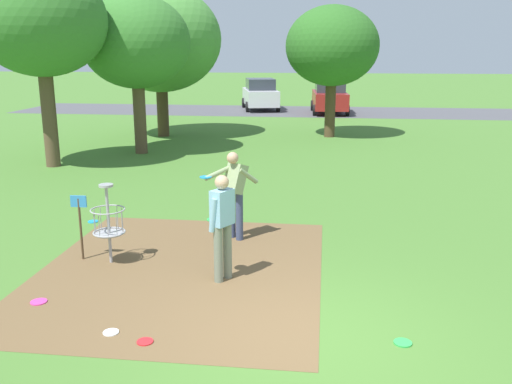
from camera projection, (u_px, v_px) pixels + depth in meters
name	position (u px, v px, depth m)	size (l,w,h in m)	color
ground_plane	(307.00, 338.00, 7.08)	(160.00, 160.00, 0.00)	#47752D
dirt_tee_pad	(180.00, 270.00, 9.24)	(4.64, 5.50, 0.01)	brown
disc_golf_basket	(105.00, 220.00, 9.42)	(0.98, 0.58, 1.39)	#9E9EA3
player_foreground_watching	(235.00, 189.00, 10.55)	(1.03, 0.71, 1.71)	#384260
player_throwing	(222.00, 222.00, 8.64)	(0.45, 0.49, 1.71)	slate
frisbee_near_basket	(93.00, 221.00, 11.83)	(0.21, 0.21, 0.02)	#1E93DB
frisbee_by_tee	(145.00, 342.00, 6.98)	(0.21, 0.21, 0.02)	red
frisbee_mid_grass	(39.00, 302.00, 8.08)	(0.24, 0.24, 0.02)	#E53D99
frisbee_scattered_a	(111.00, 332.00, 7.21)	(0.21, 0.21, 0.02)	white
frisbee_scattered_b	(403.00, 343.00, 6.95)	(0.23, 0.23, 0.02)	green
tree_near_left	(136.00, 43.00, 18.72)	(3.67, 3.67, 5.36)	brown
tree_near_right	(160.00, 39.00, 22.50)	(4.98, 4.98, 6.06)	#4C3823
tree_mid_left	(40.00, 21.00, 16.37)	(3.89, 3.89, 6.05)	brown
tree_mid_center	(332.00, 46.00, 22.38)	(3.76, 3.76, 5.28)	#4C3823
parking_lot_strip	(322.00, 112.00, 32.58)	(36.00, 6.00, 0.01)	#4C4C51
parked_car_leftmost	(260.00, 94.00, 33.48)	(2.71, 4.50, 1.84)	silver
parked_car_center_left	(330.00, 97.00, 31.63)	(2.20, 4.32, 1.84)	maroon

